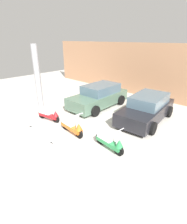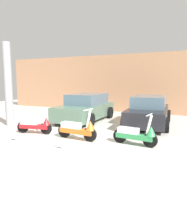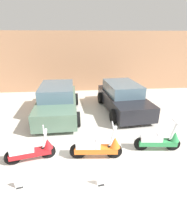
# 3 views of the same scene
# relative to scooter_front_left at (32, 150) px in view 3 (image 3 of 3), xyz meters

# --- Properties ---
(ground_plane) EXTENTS (28.00, 28.00, 0.00)m
(ground_plane) POSITION_rel_scooter_front_left_xyz_m (1.69, -0.65, -0.36)
(ground_plane) COLOR silver
(wall_back) EXTENTS (19.60, 0.12, 3.74)m
(wall_back) POSITION_rel_scooter_front_left_xyz_m (1.69, 7.27, 1.51)
(wall_back) COLOR tan
(wall_back) RESTS_ON ground_plane
(scooter_front_left) EXTENTS (1.43, 0.61, 1.01)m
(scooter_front_left) POSITION_rel_scooter_front_left_xyz_m (0.00, 0.00, 0.00)
(scooter_front_left) COLOR black
(scooter_front_left) RESTS_ON ground_plane
(scooter_front_right) EXTENTS (1.58, 0.57, 1.10)m
(scooter_front_right) POSITION_rel_scooter_front_left_xyz_m (1.93, -0.06, 0.03)
(scooter_front_right) COLOR black
(scooter_front_right) RESTS_ON ground_plane
(scooter_front_center) EXTENTS (1.48, 0.53, 1.03)m
(scooter_front_center) POSITION_rel_scooter_front_left_xyz_m (3.93, 0.16, 0.01)
(scooter_front_center) COLOR black
(scooter_front_center) RESTS_ON ground_plane
(car_rear_left) EXTENTS (2.04, 4.09, 1.37)m
(car_rear_left) POSITION_rel_scooter_front_left_xyz_m (0.43, 3.37, 0.30)
(car_rear_left) COLOR #51705B
(car_rear_left) RESTS_ON ground_plane
(car_rear_center) EXTENTS (2.20, 4.08, 1.34)m
(car_rear_center) POSITION_rel_scooter_front_left_xyz_m (3.58, 3.62, 0.28)
(car_rear_center) COLOR black
(car_rear_center) RESTS_ON ground_plane
(placard_near_left_scooter) EXTENTS (0.20, 0.15, 0.26)m
(placard_near_left_scooter) POSITION_rel_scooter_front_left_xyz_m (-0.12, -1.01, -0.24)
(placard_near_left_scooter) COLOR black
(placard_near_left_scooter) RESTS_ON ground_plane
(placard_near_right_scooter) EXTENTS (0.20, 0.14, 0.26)m
(placard_near_right_scooter) POSITION_rel_scooter_front_left_xyz_m (1.88, -1.11, -0.24)
(placard_near_right_scooter) COLOR black
(placard_near_right_scooter) RESTS_ON ground_plane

